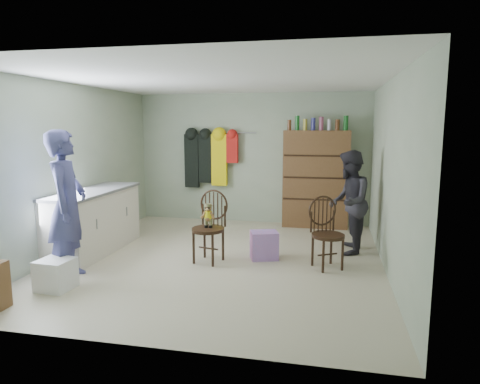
% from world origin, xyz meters
% --- Properties ---
extents(ground_plane, '(5.00, 5.00, 0.00)m').
position_xyz_m(ground_plane, '(0.00, 0.00, 0.00)').
color(ground_plane, beige).
rests_on(ground_plane, ground).
extents(room_walls, '(5.00, 5.00, 5.00)m').
position_xyz_m(room_walls, '(0.00, 0.53, 1.58)').
color(room_walls, '#A3B093').
rests_on(room_walls, ground).
extents(counter, '(0.64, 1.86, 0.94)m').
position_xyz_m(counter, '(-1.95, 0.00, 0.47)').
color(counter, silver).
rests_on(counter, ground).
extents(plastic_tub, '(0.40, 0.38, 0.35)m').
position_xyz_m(plastic_tub, '(-1.59, -1.48, 0.18)').
color(plastic_tub, white).
rests_on(plastic_tub, ground).
extents(chair_front, '(0.53, 0.53, 1.00)m').
position_xyz_m(chair_front, '(-0.12, -0.10, 0.56)').
color(chair_front, '#311D11').
rests_on(chair_front, ground).
extents(chair_far, '(0.58, 0.58, 0.96)m').
position_xyz_m(chair_far, '(1.47, -0.03, 0.51)').
color(chair_far, '#311D11').
rests_on(chair_far, ground).
extents(striped_bag, '(0.45, 0.40, 0.40)m').
position_xyz_m(striped_bag, '(0.61, 0.16, 0.20)').
color(striped_bag, pink).
rests_on(striped_bag, ground).
extents(person_left, '(0.61, 0.77, 1.84)m').
position_xyz_m(person_left, '(-1.64, -1.11, 0.92)').
color(person_left, '#44457C').
rests_on(person_left, ground).
extents(person_right, '(0.64, 0.79, 1.53)m').
position_xyz_m(person_right, '(1.78, 0.71, 0.77)').
color(person_right, '#2D2B33').
rests_on(person_right, ground).
extents(dresser, '(1.20, 0.39, 2.06)m').
position_xyz_m(dresser, '(1.25, 2.30, 0.91)').
color(dresser, brown).
rests_on(dresser, ground).
extents(coat_rack, '(1.42, 0.12, 1.09)m').
position_xyz_m(coat_rack, '(-0.83, 2.38, 1.25)').
color(coat_rack, '#99999E').
rests_on(coat_rack, ground).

